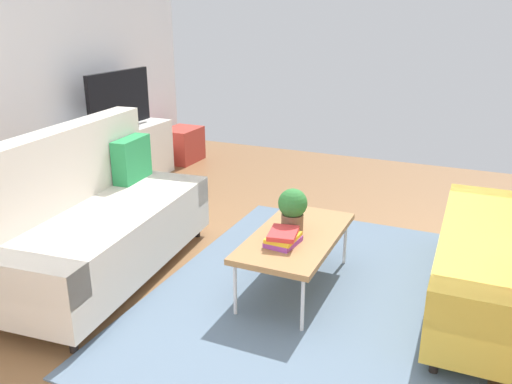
{
  "coord_description": "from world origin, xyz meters",
  "views": [
    {
      "loc": [
        -3.0,
        -1.25,
        1.9
      ],
      "look_at": [
        0.26,
        0.21,
        0.65
      ],
      "focal_mm": 36.63,
      "sensor_mm": 36.0,
      "label": 1
    }
  ],
  "objects_px": {
    "tv_console": "(123,157)",
    "tv": "(120,101)",
    "coffee_table": "(296,238)",
    "potted_plant": "(293,209)",
    "bottle_1": "(105,125)",
    "couch_beige": "(96,219)",
    "table_book_0": "(283,242)",
    "bottle_0": "(99,128)",
    "vase_0": "(80,132)",
    "storage_trunk": "(182,145)"
  },
  "relations": [
    {
      "from": "potted_plant",
      "to": "table_book_0",
      "type": "height_order",
      "value": "potted_plant"
    },
    {
      "from": "potted_plant",
      "to": "bottle_0",
      "type": "xyz_separation_m",
      "value": [
        1.02,
        2.52,
        0.14
      ]
    },
    {
      "from": "couch_beige",
      "to": "table_book_0",
      "type": "distance_m",
      "value": 1.41
    },
    {
      "from": "couch_beige",
      "to": "tv_console",
      "type": "xyz_separation_m",
      "value": [
        1.84,
        1.18,
        -0.12
      ]
    },
    {
      "from": "bottle_1",
      "to": "bottle_0",
      "type": "bearing_deg",
      "value": 180.0
    },
    {
      "from": "tv_console",
      "to": "potted_plant",
      "type": "height_order",
      "value": "potted_plant"
    },
    {
      "from": "table_book_0",
      "to": "storage_trunk",
      "type": "bearing_deg",
      "value": 42.24
    },
    {
      "from": "potted_plant",
      "to": "vase_0",
      "type": "bearing_deg",
      "value": 72.28
    },
    {
      "from": "tv",
      "to": "vase_0",
      "type": "distance_m",
      "value": 0.63
    },
    {
      "from": "tv",
      "to": "bottle_0",
      "type": "xyz_separation_m",
      "value": [
        -0.39,
        -0.02,
        -0.22
      ]
    },
    {
      "from": "coffee_table",
      "to": "table_book_0",
      "type": "relative_size",
      "value": 4.58
    },
    {
      "from": "tv",
      "to": "bottle_1",
      "type": "relative_size",
      "value": 4.54
    },
    {
      "from": "tv",
      "to": "tv_console",
      "type": "bearing_deg",
      "value": 90.0
    },
    {
      "from": "table_book_0",
      "to": "couch_beige",
      "type": "bearing_deg",
      "value": 98.39
    },
    {
      "from": "couch_beige",
      "to": "tv",
      "type": "xyz_separation_m",
      "value": [
        1.84,
        1.16,
        0.51
      ]
    },
    {
      "from": "table_book_0",
      "to": "vase_0",
      "type": "bearing_deg",
      "value": 68.19
    },
    {
      "from": "bottle_1",
      "to": "couch_beige",
      "type": "bearing_deg",
      "value": -143.49
    },
    {
      "from": "couch_beige",
      "to": "potted_plant",
      "type": "height_order",
      "value": "couch_beige"
    },
    {
      "from": "bottle_0",
      "to": "vase_0",
      "type": "bearing_deg",
      "value": 154.56
    },
    {
      "from": "tv_console",
      "to": "tv",
      "type": "xyz_separation_m",
      "value": [
        0.0,
        -0.02,
        0.63
      ]
    },
    {
      "from": "coffee_table",
      "to": "table_book_0",
      "type": "distance_m",
      "value": 0.19
    },
    {
      "from": "coffee_table",
      "to": "tv",
      "type": "relative_size",
      "value": 1.1
    },
    {
      "from": "storage_trunk",
      "to": "bottle_1",
      "type": "relative_size",
      "value": 2.36
    },
    {
      "from": "tv_console",
      "to": "vase_0",
      "type": "bearing_deg",
      "value": 175.07
    },
    {
      "from": "vase_0",
      "to": "bottle_0",
      "type": "bearing_deg",
      "value": -25.44
    },
    {
      "from": "tv_console",
      "to": "bottle_1",
      "type": "distance_m",
      "value": 0.52
    },
    {
      "from": "coffee_table",
      "to": "tv_console",
      "type": "height_order",
      "value": "tv_console"
    },
    {
      "from": "tv_console",
      "to": "tv",
      "type": "distance_m",
      "value": 0.63
    },
    {
      "from": "coffee_table",
      "to": "potted_plant",
      "type": "height_order",
      "value": "potted_plant"
    },
    {
      "from": "tv",
      "to": "table_book_0",
      "type": "xyz_separation_m",
      "value": [
        -1.63,
        -2.56,
        -0.51
      ]
    },
    {
      "from": "potted_plant",
      "to": "tv_console",
      "type": "bearing_deg",
      "value": 61.11
    },
    {
      "from": "bottle_1",
      "to": "potted_plant",
      "type": "bearing_deg",
      "value": -113.94
    },
    {
      "from": "couch_beige",
      "to": "bottle_1",
      "type": "height_order",
      "value": "couch_beige"
    },
    {
      "from": "bottle_0",
      "to": "bottle_1",
      "type": "height_order",
      "value": "bottle_1"
    },
    {
      "from": "vase_0",
      "to": "bottle_0",
      "type": "height_order",
      "value": "bottle_0"
    },
    {
      "from": "bottle_0",
      "to": "table_book_0",
      "type": "bearing_deg",
      "value": -116.05
    },
    {
      "from": "table_book_0",
      "to": "bottle_1",
      "type": "xyz_separation_m",
      "value": [
        1.34,
        2.54,
        0.31
      ]
    },
    {
      "from": "coffee_table",
      "to": "bottle_1",
      "type": "relative_size",
      "value": 4.99
    },
    {
      "from": "coffee_table",
      "to": "vase_0",
      "type": "relative_size",
      "value": 6.9
    },
    {
      "from": "tv_console",
      "to": "bottle_0",
      "type": "distance_m",
      "value": 0.57
    },
    {
      "from": "coffee_table",
      "to": "potted_plant",
      "type": "bearing_deg",
      "value": 52.96
    },
    {
      "from": "coffee_table",
      "to": "bottle_1",
      "type": "distance_m",
      "value": 2.83
    },
    {
      "from": "couch_beige",
      "to": "table_book_0",
      "type": "relative_size",
      "value": 8.22
    },
    {
      "from": "couch_beige",
      "to": "tv_console",
      "type": "bearing_deg",
      "value": -152.86
    },
    {
      "from": "table_book_0",
      "to": "tv_console",
      "type": "bearing_deg",
      "value": 57.68
    },
    {
      "from": "tv_console",
      "to": "table_book_0",
      "type": "distance_m",
      "value": 3.06
    },
    {
      "from": "vase_0",
      "to": "bottle_0",
      "type": "relative_size",
      "value": 0.85
    },
    {
      "from": "coffee_table",
      "to": "tv_console",
      "type": "bearing_deg",
      "value": 60.97
    },
    {
      "from": "vase_0",
      "to": "bottle_1",
      "type": "bearing_deg",
      "value": -17.49
    },
    {
      "from": "tv_console",
      "to": "vase_0",
      "type": "distance_m",
      "value": 0.71
    }
  ]
}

